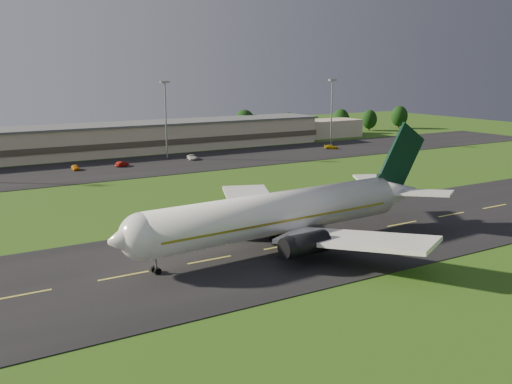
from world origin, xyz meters
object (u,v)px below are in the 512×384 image
airliner (283,213)px  light_mast_east (332,104)px  terminal (150,137)px  service_vehicle_d (331,147)px  service_vehicle_b (122,164)px  service_vehicle_a (75,167)px  light_mast_centre (166,111)px  service_vehicle_c (192,157)px

airliner → light_mast_east: light_mast_east is taller
terminal → service_vehicle_d: size_ratio=35.07×
light_mast_east → service_vehicle_b: (-69.34, -6.25, -12.03)m
service_vehicle_a → light_mast_centre: bearing=16.1°
service_vehicle_c → service_vehicle_d: 44.25m
service_vehicle_a → service_vehicle_d: (74.48, -2.17, -0.02)m
service_vehicle_b → service_vehicle_d: bearing=-118.7°
service_vehicle_b → airliner: bearing=151.3°
service_vehicle_b → service_vehicle_a: bearing=59.3°
light_mast_centre → service_vehicle_c: size_ratio=4.55×
service_vehicle_b → service_vehicle_c: 19.26m
light_mast_centre → light_mast_east: bearing=0.0°
terminal → airliner: bearing=-100.3°
light_mast_centre → service_vehicle_c: light_mast_centre is taller
light_mast_centre → service_vehicle_a: light_mast_centre is taller
terminal → light_mast_east: (53.60, -16.18, 8.75)m
airliner → light_mast_east: size_ratio=2.52×
service_vehicle_d → airliner: bearing=174.6°
light_mast_east → service_vehicle_d: bearing=-127.4°
service_vehicle_c → service_vehicle_d: size_ratio=1.08×
light_mast_centre → light_mast_east: size_ratio=1.00×
light_mast_east → service_vehicle_b: bearing=-174.9°
service_vehicle_b → service_vehicle_c: (19.23, 1.07, 0.02)m
terminal → light_mast_east: bearing=-16.8°
terminal → light_mast_centre: (-1.40, -16.18, 8.75)m
light_mast_centre → service_vehicle_d: light_mast_centre is taller
light_mast_centre → service_vehicle_b: 19.74m
airliner → terminal: 97.72m
light_mast_centre → terminal: bearing=85.0°
service_vehicle_a → service_vehicle_d: service_vehicle_a is taller
terminal → light_mast_east: light_mast_east is taller
light_mast_east → service_vehicle_b: size_ratio=5.55×
light_mast_east → service_vehicle_a: 81.51m
terminal → service_vehicle_b: size_ratio=39.52×
service_vehicle_b → service_vehicle_d: (63.40, -1.52, -0.00)m
service_vehicle_d → terminal: bearing=100.0°
airliner → service_vehicle_b: airliner is taller
service_vehicle_b → service_vehicle_c: size_ratio=0.82×
airliner → service_vehicle_c: size_ratio=11.48×
service_vehicle_a → service_vehicle_c: (30.31, 0.42, 0.00)m
service_vehicle_b → service_vehicle_c: service_vehicle_c is taller
airliner → light_mast_centre: size_ratio=2.52×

